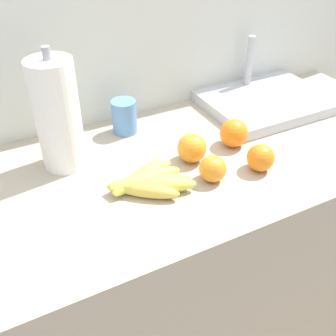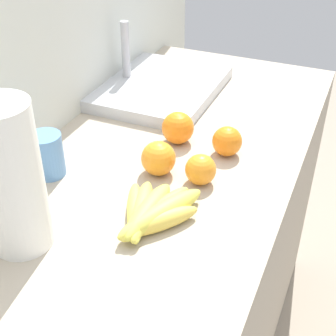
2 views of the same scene
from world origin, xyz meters
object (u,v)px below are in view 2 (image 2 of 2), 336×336
Objects in this scene: banana_bunch at (151,213)px; paper_towel_roll at (11,179)px; orange_right at (201,170)px; orange_center at (227,141)px; sink_basin at (160,87)px; mug at (47,155)px; orange_front at (158,158)px; orange_far_right at (176,127)px.

banana_bunch is 0.27m from paper_towel_roll.
orange_right is at bearing -14.97° from banana_bunch.
banana_bunch is 2.99× the size of orange_center.
mug is at bearing 173.27° from sink_basin.
banana_bunch is 2.73× the size of orange_front.
orange_front is at bearing -65.99° from mug.
orange_far_right is at bearing -40.52° from mug.
orange_right is (0.16, -0.04, 0.01)m from banana_bunch.
paper_towel_roll is (-0.44, 0.25, 0.11)m from orange_center.
orange_right is at bearing -72.44° from mug.
orange_front reaches higher than orange_center.
sink_basin is (0.38, 0.17, -0.02)m from orange_front.
orange_right is (-0.13, 0.02, -0.00)m from orange_center.
banana_bunch is 2.13× the size of mug.
mug is (-0.48, 0.06, 0.03)m from sink_basin.
paper_towel_roll is 0.24m from mug.
orange_front is 0.78× the size of mug.
sink_basin is at bearing 35.05° from orange_right.
orange_right is 0.22× the size of paper_towel_roll.
banana_bunch is at bearing -166.43° from orange_far_right.
orange_far_right reaches higher than orange_center.
orange_front is 0.25× the size of paper_towel_roll.
orange_front is (-0.14, -0.02, -0.00)m from orange_far_right.
sink_basin is at bearing 32.21° from orange_far_right.
banana_bunch is at bearing -160.43° from orange_front.
paper_towel_roll is at bearing 155.43° from orange_front.
banana_bunch is 0.31m from orange_far_right.
paper_towel_roll reaches higher than banana_bunch.
mug reaches higher than orange_right.
banana_bunch is at bearing -53.19° from paper_towel_roll.
orange_front is at bearing -156.38° from sink_basin.
mug is (0.06, 0.28, 0.03)m from banana_bunch.
orange_far_right reaches higher than orange_front.
orange_center is 0.13m from orange_far_right.
mug reaches higher than orange_center.
orange_far_right is at bearing -15.34° from paper_towel_roll.
orange_right is at bearing -37.84° from paper_towel_roll.
orange_right is 0.86× the size of orange_far_right.
orange_far_right is 1.02× the size of orange_front.
orange_center is at bearing -40.56° from orange_front.
orange_front is at bearing 139.44° from orange_center.
sink_basin is at bearing 22.46° from banana_bunch.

